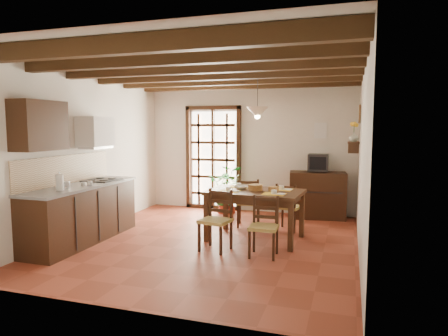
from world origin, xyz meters
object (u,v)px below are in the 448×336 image
at_px(kitchen_counter, 82,212).
at_px(chair_far_left, 249,211).
at_px(chair_near_left, 216,231).
at_px(chair_far_right, 288,216).
at_px(sideboard, 317,195).
at_px(potted_plant, 226,186).
at_px(chair_near_right, 264,238).
at_px(crt_tv, 318,163).
at_px(pendant_lamp, 257,111).
at_px(dining_table, 255,197).

xyz_separation_m(kitchen_counter, chair_far_left, (2.29, 1.74, -0.19)).
height_order(chair_near_left, chair_far_right, chair_near_left).
relative_size(sideboard, potted_plant, 0.50).
bearing_deg(potted_plant, sideboard, 3.19).
bearing_deg(kitchen_counter, chair_near_right, 3.23).
height_order(sideboard, crt_tv, crt_tv).
bearing_deg(pendant_lamp, chair_far_right, 55.82).
distance_m(kitchen_counter, chair_far_left, 2.89).
distance_m(crt_tv, pendant_lamp, 2.18).
relative_size(chair_near_left, sideboard, 0.83).
height_order(chair_near_left, crt_tv, crt_tv).
bearing_deg(potted_plant, chair_far_left, -53.29).
bearing_deg(sideboard, chair_far_left, -143.51).
distance_m(sideboard, pendant_lamp, 2.54).
xyz_separation_m(chair_near_left, crt_tv, (1.27, 2.60, 0.84)).
distance_m(chair_far_left, potted_plant, 1.26).
xyz_separation_m(chair_far_left, crt_tv, (1.15, 1.08, 0.84)).
xyz_separation_m(sideboard, pendant_lamp, (-0.84, -1.77, 1.61)).
height_order(dining_table, crt_tv, crt_tv).
relative_size(chair_near_left, potted_plant, 0.41).
distance_m(sideboard, potted_plant, 1.88).
relative_size(kitchen_counter, pendant_lamp, 2.66).
relative_size(dining_table, sideboard, 1.42).
distance_m(chair_far_right, sideboard, 1.23).
distance_m(chair_near_right, potted_plant, 2.91).
bearing_deg(potted_plant, dining_table, -59.58).
xyz_separation_m(kitchen_counter, chair_near_left, (2.17, 0.22, -0.19)).
bearing_deg(chair_far_right, kitchen_counter, 40.37).
bearing_deg(chair_near_right, potted_plant, 116.02).
distance_m(dining_table, chair_near_left, 0.95).
distance_m(potted_plant, pendant_lamp, 2.48).
height_order(chair_near_right, pendant_lamp, pendant_lamp).
distance_m(dining_table, chair_far_left, 0.95).
bearing_deg(chair_near_left, potted_plant, 113.22).
distance_m(chair_near_left, chair_far_left, 1.52).
bearing_deg(dining_table, chair_near_left, -115.95).
xyz_separation_m(crt_tv, pendant_lamp, (-0.84, -1.77, 0.96)).
distance_m(kitchen_counter, sideboard, 4.45).
relative_size(kitchen_counter, dining_table, 1.45).
bearing_deg(chair_near_right, kitchen_counter, -178.55).
xyz_separation_m(dining_table, potted_plant, (-1.04, 1.77, -0.13)).
bearing_deg(crt_tv, potted_plant, -178.82).
bearing_deg(pendant_lamp, chair_near_left, -117.32).
relative_size(chair_near_left, pendant_lamp, 1.07).
bearing_deg(potted_plant, pendant_lamp, -58.10).
xyz_separation_m(sideboard, potted_plant, (-1.88, -0.10, 0.11)).
bearing_deg(chair_far_right, chair_near_left, 70.91).
xyz_separation_m(dining_table, pendant_lamp, (0.00, 0.10, 1.37)).
xyz_separation_m(chair_near_left, sideboard, (1.27, 2.60, 0.18)).
xyz_separation_m(potted_plant, pendant_lamp, (1.04, -1.67, 1.51)).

